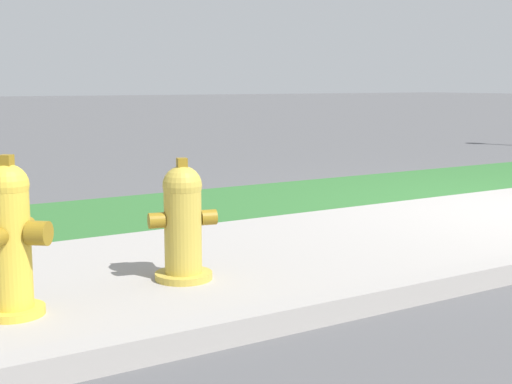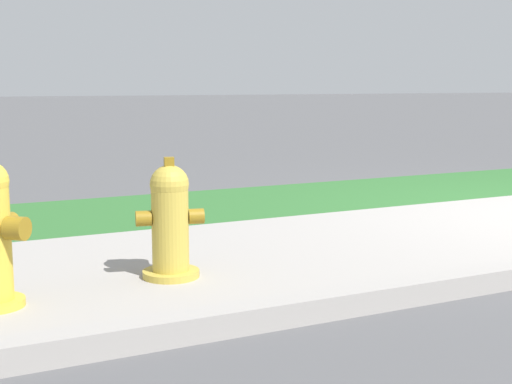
% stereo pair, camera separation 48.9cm
% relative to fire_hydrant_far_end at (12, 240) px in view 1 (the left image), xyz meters
% --- Properties ---
extents(grass_verge, '(18.00, 1.75, 0.01)m').
position_rel_fire_hydrant_far_end_xyz_m(grass_verge, '(4.78, 2.40, -0.38)').
color(grass_verge, '#2D662D').
rests_on(grass_verge, ground).
extents(fire_hydrant_far_end, '(0.34, 0.34, 0.80)m').
position_rel_fire_hydrant_far_end_xyz_m(fire_hydrant_far_end, '(0.00, 0.00, 0.00)').
color(fire_hydrant_far_end, gold).
rests_on(fire_hydrant_far_end, ground).
extents(fire_hydrant_at_driveway, '(0.41, 0.38, 0.72)m').
position_rel_fire_hydrant_far_end_xyz_m(fire_hydrant_at_driveway, '(1.00, 0.15, -0.05)').
color(fire_hydrant_at_driveway, gold).
rests_on(fire_hydrant_at_driveway, ground).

